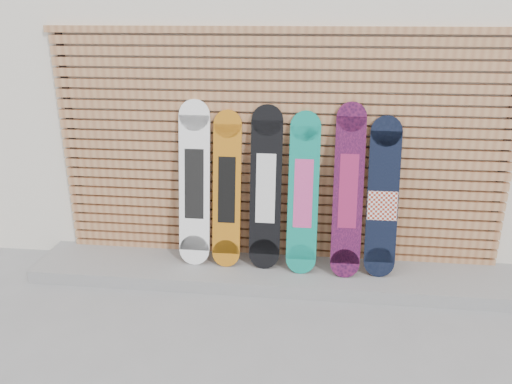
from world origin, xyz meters
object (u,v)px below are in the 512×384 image
Objects in this scene: snowboard_3 at (303,194)px; snowboard_4 at (348,191)px; snowboard_2 at (266,188)px; snowboard_0 at (194,184)px; snowboard_5 at (383,199)px; snowboard_1 at (227,190)px.

snowboard_4 reaches higher than snowboard_3.
snowboard_2 is 1.03× the size of snowboard_3.
snowboard_3 is (1.02, -0.03, -0.04)m from snowboard_0.
snowboard_4 reaches higher than snowboard_5.
snowboard_1 is at bearing 177.85° from snowboard_4.
snowboard_5 is (0.31, 0.02, -0.07)m from snowboard_4.
snowboard_5 is at bearing -1.15° from snowboard_2.
snowboard_0 is at bearing 179.44° from snowboard_1.
snowboard_4 reaches higher than snowboard_0.
snowboard_3 is 0.94× the size of snowboard_4.
snowboard_2 is at bearing -0.21° from snowboard_0.
snowboard_2 is (0.36, 0.00, 0.03)m from snowboard_1.
snowboard_0 reaches higher than snowboard_5.
snowboard_0 is at bearing 179.79° from snowboard_2.
snowboard_4 is at bearing -176.14° from snowboard_5.
snowboard_2 is 0.75m from snowboard_4.
snowboard_5 is at bearing -0.83° from snowboard_1.
snowboard_2 reaches higher than snowboard_3.
snowboard_1 is at bearing 177.79° from snowboard_3.
snowboard_4 is (1.11, -0.04, 0.05)m from snowboard_1.
snowboard_0 is 1.02m from snowboard_3.
snowboard_2 reaches higher than snowboard_1.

